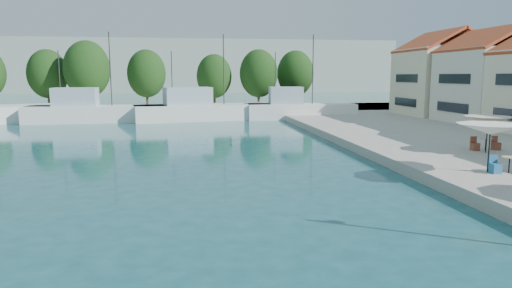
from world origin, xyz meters
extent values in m
cube|color=gray|center=(-8.00, 67.00, 0.30)|extent=(90.00, 16.00, 0.60)
cube|color=#97A498|center=(-30.00, 160.00, 8.00)|extent=(180.00, 40.00, 16.00)
cube|color=#97A498|center=(40.00, 180.00, 6.00)|extent=(140.00, 40.00, 12.00)
cube|color=silver|center=(24.00, 42.00, 4.10)|extent=(8.00, 8.50, 7.00)
pyramid|color=#C6442C|center=(24.00, 42.00, 9.40)|extent=(8.40, 8.80, 1.80)
cube|color=beige|center=(24.00, 51.00, 4.35)|extent=(8.60, 8.50, 7.50)
pyramid|color=#C6442C|center=(24.00, 51.00, 9.90)|extent=(9.00, 8.80, 1.80)
cube|color=silver|center=(-14.86, 54.07, 0.70)|extent=(15.29, 4.48, 2.20)
cube|color=#92A7B5|center=(-17.14, 53.98, 2.80)|extent=(4.65, 3.19, 2.00)
cylinder|color=#2D2D2D|center=(-13.35, 54.12, 5.80)|extent=(0.12, 0.12, 8.00)
cylinder|color=#2D2D2D|center=(-18.65, 53.93, 4.80)|extent=(0.10, 0.10, 6.00)
cube|color=silver|center=(-2.50, 54.77, 0.70)|extent=(17.67, 7.62, 2.20)
cube|color=#92A7B5|center=(-5.02, 54.28, 2.80)|extent=(5.70, 4.34, 2.00)
cylinder|color=#2D2D2D|center=(-0.82, 55.09, 5.80)|extent=(0.12, 0.12, 8.00)
cylinder|color=#2D2D2D|center=(-6.71, 53.95, 4.80)|extent=(0.10, 0.10, 6.00)
cube|color=white|center=(8.29, 54.18, 0.70)|extent=(12.83, 4.04, 2.20)
cube|color=#92A7B5|center=(6.39, 54.30, 2.80)|extent=(3.94, 2.75, 2.00)
cylinder|color=#2D2D2D|center=(9.55, 54.11, 5.80)|extent=(0.12, 0.12, 8.00)
cylinder|color=#2D2D2D|center=(5.13, 54.37, 4.80)|extent=(0.10, 0.10, 6.00)
cylinder|color=#3F2B19|center=(-24.79, 71.09, 2.43)|extent=(0.36, 0.36, 3.66)
ellipsoid|color=#143410|center=(-24.79, 71.09, 5.36)|extent=(5.56, 5.56, 6.95)
cylinder|color=#3F2B19|center=(-18.80, 68.52, 2.67)|extent=(0.36, 0.36, 4.15)
ellipsoid|color=#143410|center=(-18.80, 68.52, 5.99)|extent=(6.30, 6.30, 7.88)
cylinder|color=#3F2B19|center=(-10.99, 71.18, 2.45)|extent=(0.36, 0.36, 3.69)
ellipsoid|color=#143410|center=(-10.99, 71.18, 5.40)|extent=(5.61, 5.61, 7.01)
cylinder|color=#3F2B19|center=(-1.12, 69.66, 2.30)|extent=(0.36, 0.36, 3.39)
ellipsoid|color=#143410|center=(-1.12, 69.66, 5.01)|extent=(5.16, 5.16, 6.44)
cylinder|color=#3F2B19|center=(5.38, 68.79, 2.45)|extent=(0.36, 0.36, 3.70)
ellipsoid|color=#143410|center=(5.38, 68.79, 5.41)|extent=(5.63, 5.63, 7.03)
cylinder|color=#3F2B19|center=(11.55, 71.47, 2.46)|extent=(0.36, 0.36, 3.72)
ellipsoid|color=#143410|center=(11.55, 71.47, 5.43)|extent=(5.65, 5.65, 7.06)
cylinder|color=black|center=(8.97, 20.90, 1.74)|extent=(0.06, 0.06, 2.28)
cone|color=silver|center=(8.97, 20.90, 2.63)|extent=(3.12, 3.12, 0.50)
cylinder|color=black|center=(12.38, 25.92, 1.67)|extent=(0.06, 0.06, 2.15)
cone|color=beige|center=(12.38, 25.92, 2.50)|extent=(2.77, 2.77, 0.50)
cylinder|color=black|center=(9.84, 20.59, 0.97)|extent=(0.06, 0.06, 0.74)
cylinder|color=tan|center=(9.84, 20.59, 1.34)|extent=(0.70, 0.70, 0.04)
cube|color=#235E8F|center=(9.14, 20.59, 0.83)|extent=(0.42, 0.42, 0.46)
cylinder|color=black|center=(12.93, 26.74, 0.97)|extent=(0.06, 0.06, 0.74)
cylinder|color=tan|center=(12.93, 26.74, 1.34)|extent=(0.70, 0.70, 0.04)
cube|color=brown|center=(13.63, 26.74, 0.83)|extent=(0.42, 0.42, 0.46)
cube|color=brown|center=(12.23, 26.74, 0.83)|extent=(0.42, 0.42, 0.46)
camera|label=1|loc=(-4.88, 1.69, 5.10)|focal=32.00mm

